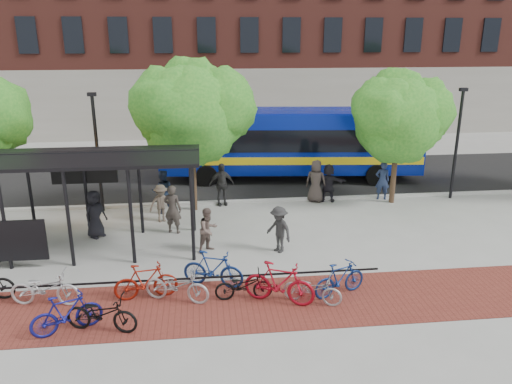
{
  "coord_description": "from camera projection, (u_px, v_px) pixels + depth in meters",
  "views": [
    {
      "loc": [
        -2.62,
        -17.61,
        7.42
      ],
      "look_at": [
        -0.59,
        0.54,
        1.6
      ],
      "focal_mm": 35.0,
      "sensor_mm": 36.0,
      "label": 1
    }
  ],
  "objects": [
    {
      "name": "ground",
      "position": [
        273.0,
        235.0,
        19.21
      ],
      "size": [
        160.0,
        160.0,
        0.0
      ],
      "primitive_type": "plane",
      "color": "#9E9E99",
      "rests_on": "ground"
    },
    {
      "name": "asphalt_street",
      "position": [
        251.0,
        178.0,
        26.78
      ],
      "size": [
        160.0,
        8.0,
        0.01
      ],
      "primitive_type": "cube",
      "color": "black",
      "rests_on": "ground"
    },
    {
      "name": "curb",
      "position": [
        260.0,
        201.0,
        22.98
      ],
      "size": [
        160.0,
        0.25,
        0.12
      ],
      "primitive_type": "cube",
      "color": "#B7B7B2",
      "rests_on": "ground"
    },
    {
      "name": "brick_strip",
      "position": [
        229.0,
        305.0,
        14.26
      ],
      "size": [
        24.0,
        3.0,
        0.01
      ],
      "primitive_type": "cube",
      "color": "maroon",
      "rests_on": "ground"
    },
    {
      "name": "bike_rack_rail",
      "position": [
        184.0,
        292.0,
        14.97
      ],
      "size": [
        12.0,
        0.05,
        0.95
      ],
      "primitive_type": "cube",
      "color": "black",
      "rests_on": "ground"
    },
    {
      "name": "building_brick",
      "position": [
        347.0,
        1.0,
        41.85
      ],
      "size": [
        55.0,
        14.0,
        20.0
      ],
      "primitive_type": "cube",
      "color": "brown",
      "rests_on": "ground"
    },
    {
      "name": "bus_shelter",
      "position": [
        40.0,
        169.0,
        16.98
      ],
      "size": [
        10.6,
        3.07,
        3.6
      ],
      "color": "black",
      "rests_on": "ground"
    },
    {
      "name": "tree_b",
      "position": [
        193.0,
        108.0,
        20.71
      ],
      "size": [
        5.15,
        4.2,
        6.47
      ],
      "color": "#382619",
      "rests_on": "ground"
    },
    {
      "name": "tree_c",
      "position": [
        400.0,
        114.0,
        21.79
      ],
      "size": [
        4.66,
        3.8,
        5.92
      ],
      "color": "#382619",
      "rests_on": "ground"
    },
    {
      "name": "lamp_post_left",
      "position": [
        97.0,
        149.0,
        21.04
      ],
      "size": [
        0.35,
        0.2,
        5.12
      ],
      "color": "black",
      "rests_on": "ground"
    },
    {
      "name": "lamp_post_right",
      "position": [
        457.0,
        141.0,
        22.74
      ],
      "size": [
        0.35,
        0.2,
        5.12
      ],
      "color": "black",
      "rests_on": "ground"
    },
    {
      "name": "bus",
      "position": [
        290.0,
        140.0,
        26.21
      ],
      "size": [
        13.69,
        4.27,
        3.64
      ],
      "rotation": [
        0.0,
        0.0,
        -0.1
      ],
      "color": "#071B91",
      "rests_on": "ground"
    },
    {
      "name": "bike_2",
      "position": [
        45.0,
        288.0,
        14.13
      ],
      "size": [
        2.09,
        0.99,
        1.06
      ],
      "primitive_type": "imported",
      "rotation": [
        0.0,
        0.0,
        1.42
      ],
      "color": "#B4B4B7",
      "rests_on": "ground"
    },
    {
      "name": "bike_3",
      "position": [
        66.0,
        313.0,
        12.83
      ],
      "size": [
        1.87,
        1.18,
        1.09
      ],
      "primitive_type": "imported",
      "rotation": [
        0.0,
        0.0,
        1.97
      ],
      "color": "navy",
      "rests_on": "ground"
    },
    {
      "name": "bike_4",
      "position": [
        101.0,
        313.0,
        12.9
      ],
      "size": [
        2.05,
        1.15,
        1.02
      ],
      "primitive_type": "imported",
      "rotation": [
        0.0,
        0.0,
        1.31
      ],
      "color": "black",
      "rests_on": "ground"
    },
    {
      "name": "bike_5",
      "position": [
        146.0,
        281.0,
        14.48
      ],
      "size": [
        1.89,
        0.77,
        1.1
      ],
      "primitive_type": "imported",
      "rotation": [
        0.0,
        0.0,
        1.71
      ],
      "color": "maroon",
      "rests_on": "ground"
    },
    {
      "name": "bike_6",
      "position": [
        177.0,
        285.0,
        14.34
      ],
      "size": [
        2.07,
        1.31,
        1.03
      ],
      "primitive_type": "imported",
      "rotation": [
        0.0,
        0.0,
        1.22
      ],
      "color": "#9F9FA1",
      "rests_on": "ground"
    },
    {
      "name": "bike_7",
      "position": [
        213.0,
        269.0,
        15.17
      ],
      "size": [
        1.99,
        1.17,
        1.15
      ],
      "primitive_type": "imported",
      "rotation": [
        0.0,
        0.0,
        1.22
      ],
      "color": "navy",
      "rests_on": "ground"
    },
    {
      "name": "bike_8",
      "position": [
        244.0,
        285.0,
        14.47
      ],
      "size": [
        1.68,
        0.59,
        0.88
      ],
      "primitive_type": "imported",
      "rotation": [
        0.0,
        0.0,
        1.57
      ],
      "color": "black",
      "rests_on": "ground"
    },
    {
      "name": "bike_9",
      "position": [
        279.0,
        283.0,
        14.22
      ],
      "size": [
        2.15,
        1.39,
        1.26
      ],
      "primitive_type": "imported",
      "rotation": [
        0.0,
        0.0,
        1.15
      ],
      "color": "maroon",
      "rests_on": "ground"
    },
    {
      "name": "bike_10",
      "position": [
        313.0,
        289.0,
        14.26
      ],
      "size": [
        1.81,
        1.25,
        0.9
      ],
      "primitive_type": "imported",
      "rotation": [
        0.0,
        0.0,
        1.15
      ],
      "color": "#959597",
      "rests_on": "ground"
    },
    {
      "name": "bike_11",
      "position": [
        340.0,
        279.0,
        14.67
      ],
      "size": [
        1.82,
        1.11,
        1.06
      ],
      "primitive_type": "imported",
      "rotation": [
        0.0,
        0.0,
        1.95
      ],
      "color": "navy",
      "rests_on": "ground"
    },
    {
      "name": "pedestrian_0",
      "position": [
        95.0,
        214.0,
        18.81
      ],
      "size": [
        1.03,
        1.06,
        1.84
      ],
      "primitive_type": "imported",
      "rotation": [
        0.0,
        0.0,
        0.85
      ],
      "color": "black",
      "rests_on": "ground"
    },
    {
      "name": "pedestrian_1",
      "position": [
        173.0,
        209.0,
        19.19
      ],
      "size": [
        0.82,
        0.68,
        1.93
      ],
      "primitive_type": "imported",
      "rotation": [
        0.0,
        0.0,
        2.78
      ],
      "color": "#3A342F",
      "rests_on": "ground"
    },
    {
      "name": "pedestrian_2",
      "position": [
        163.0,
        192.0,
        21.36
      ],
      "size": [
        0.95,
        0.76,
        1.89
      ],
      "primitive_type": "imported",
      "rotation": [
        0.0,
        0.0,
        3.19
      ],
      "color": "#1B2740",
      "rests_on": "ground"
    },
    {
      "name": "pedestrian_3",
      "position": [
        161.0,
        203.0,
        20.39
      ],
      "size": [
        1.17,
        0.93,
        1.58
      ],
      "primitive_type": "imported",
      "rotation": [
        0.0,
        0.0,
        0.39
      ],
      "color": "brown",
      "rests_on": "ground"
    },
    {
      "name": "pedestrian_4",
      "position": [
        221.0,
        184.0,
        22.32
      ],
      "size": [
        1.21,
        0.71,
        1.94
      ],
      "primitive_type": "imported",
      "rotation": [
        0.0,
        0.0,
        6.5
      ],
      "color": "#2A2A2A",
      "rests_on": "ground"
    },
    {
      "name": "pedestrian_5",
      "position": [
        328.0,
        183.0,
        22.83
      ],
      "size": [
        1.72,
        0.88,
        1.78
      ],
      "primitive_type": "imported",
      "rotation": [
        0.0,
        0.0,
        2.92
      ],
      "color": "black",
      "rests_on": "ground"
    },
    {
      "name": "pedestrian_6",
      "position": [
        316.0,
        181.0,
        22.78
      ],
      "size": [
        1.13,
        0.98,
        1.96
      ],
      "primitive_type": "imported",
      "rotation": [
        0.0,
        0.0,
        2.69
      ],
      "color": "#39312E",
      "rests_on": "ground"
    },
    {
      "name": "pedestrian_7",
      "position": [
        382.0,
        181.0,
        23.13
      ],
      "size": [
        0.71,
        0.52,
        1.8
      ],
      "primitive_type": "imported",
      "rotation": [
        0.0,
        0.0,
        3.0
      ],
      "color": "navy",
      "rests_on": "ground"
    },
    {
      "name": "pedestrian_8",
      "position": [
        208.0,
        230.0,
        17.58
      ],
      "size": [
        1.0,
        0.97,
        1.62
      ],
      "primitive_type": "imported",
      "rotation": [
        0.0,
        0.0,
        0.7
      ],
      "color": "brown",
      "rests_on": "ground"
    },
    {
      "name": "pedestrian_9",
      "position": [
        279.0,
        229.0,
        17.53
      ],
      "size": [
        1.15,
        1.25,
        1.69
      ],
      "primitive_type": "imported",
      "rotation": [
        0.0,
        0.0,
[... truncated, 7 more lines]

